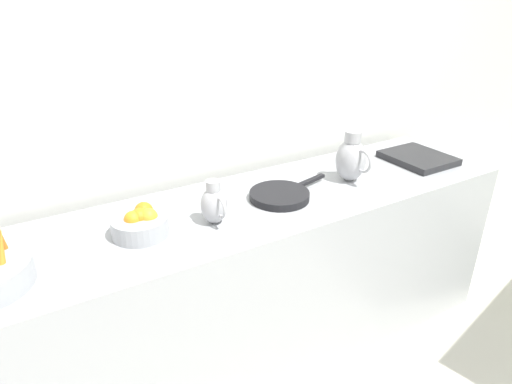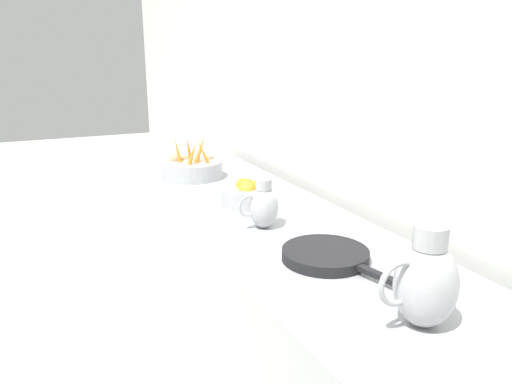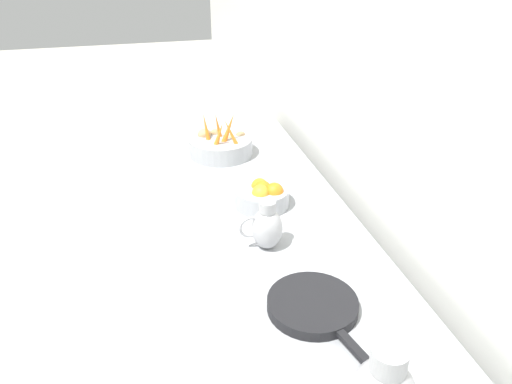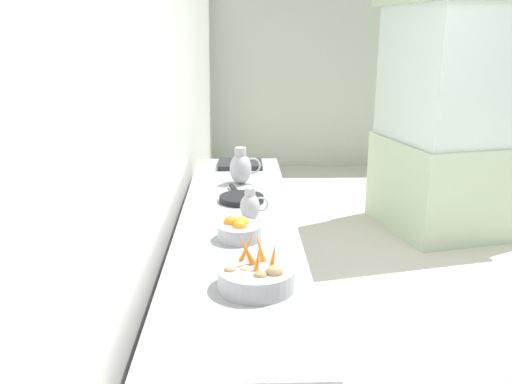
# 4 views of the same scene
# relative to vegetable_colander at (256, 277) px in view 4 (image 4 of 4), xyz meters

# --- Properties ---
(ground_plane) EXTENTS (15.72, 15.72, 0.00)m
(ground_plane) POSITION_rel_vegetable_colander_xyz_m (1.43, 0.88, -0.92)
(ground_plane) COLOR beige
(tile_wall_left) EXTENTS (0.10, 8.75, 3.00)m
(tile_wall_left) POSITION_rel_vegetable_colander_xyz_m (-0.52, 1.38, 0.58)
(tile_wall_left) COLOR silver
(tile_wall_left) RESTS_ON ground_plane
(back_wall_green) EXTENTS (8.00, 0.10, 3.00)m
(back_wall_green) POSITION_rel_vegetable_colander_xyz_m (3.53, 5.79, 0.58)
(back_wall_green) COLOR #B7C1B2
(back_wall_green) RESTS_ON ground_plane
(prep_counter) EXTENTS (0.65, 3.01, 0.87)m
(prep_counter) POSITION_rel_vegetable_colander_xyz_m (-0.08, 0.88, -0.49)
(prep_counter) COLOR #9EA0A5
(prep_counter) RESTS_ON ground_plane
(vegetable_colander) EXTENTS (0.31, 0.31, 0.22)m
(vegetable_colander) POSITION_rel_vegetable_colander_xyz_m (0.00, 0.00, 0.00)
(vegetable_colander) COLOR #9EA0A5
(vegetable_colander) RESTS_ON prep_counter
(orange_bowl) EXTENTS (0.22, 0.22, 0.11)m
(orange_bowl) POSITION_rel_vegetable_colander_xyz_m (-0.07, 0.55, -0.00)
(orange_bowl) COLOR #9EA0A5
(orange_bowl) RESTS_ON prep_counter
(metal_pitcher_tall) EXTENTS (0.21, 0.15, 0.25)m
(metal_pitcher_tall) POSITION_rel_vegetable_colander_xyz_m (-0.06, 1.60, 0.06)
(metal_pitcher_tall) COLOR #A3A3A8
(metal_pitcher_tall) RESTS_ON prep_counter
(metal_pitcher_short) EXTENTS (0.16, 0.11, 0.19)m
(metal_pitcher_short) POSITION_rel_vegetable_colander_xyz_m (-0.01, 0.83, 0.03)
(metal_pitcher_short) COLOR #A3A3A8
(metal_pitcher_short) RESTS_ON prep_counter
(counter_sink_basin) EXTENTS (0.34, 0.30, 0.04)m
(counter_sink_basin) POSITION_rel_vegetable_colander_xyz_m (-0.06, 2.10, -0.03)
(counter_sink_basin) COLOR #232326
(counter_sink_basin) RESTS_ON prep_counter
(skillet_on_counter) EXTENTS (0.27, 0.45, 0.03)m
(skillet_on_counter) POSITION_rel_vegetable_colander_xyz_m (-0.06, 1.19, -0.03)
(skillet_on_counter) COLOR black
(skillet_on_counter) RESTS_ON prep_counter
(glass_block_booth) EXTENTS (1.87, 1.56, 2.21)m
(glass_block_booth) POSITION_rel_vegetable_colander_xyz_m (2.18, 3.14, 0.17)
(glass_block_booth) COLOR #ADC1A3
(glass_block_booth) RESTS_ON ground_plane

